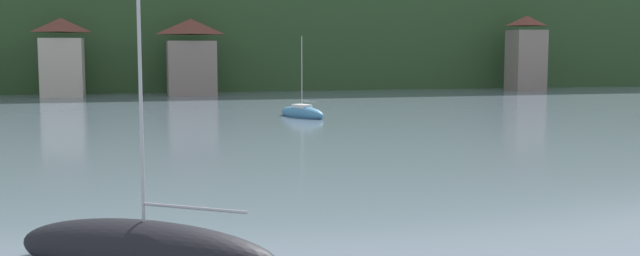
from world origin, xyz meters
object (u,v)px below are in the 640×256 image
Objects in this scene: shore_building_westcentral at (62,59)px; sailboat_mid_2 at (145,253)px; shore_building_central at (191,58)px; shore_building_eastcentral at (526,54)px; sailboat_far_0 at (302,113)px.

shore_building_westcentral is 79.37m from sailboat_mid_2.
sailboat_mid_2 is at bearing -83.34° from shore_building_westcentral.
shore_building_central is 0.92× the size of shore_building_eastcentral.
shore_building_westcentral is at bearing 10.98° from sailboat_far_0.
shore_building_westcentral is 1.11× the size of sailboat_mid_2.
sailboat_mid_2 is at bearing -125.49° from shore_building_eastcentral.
shore_building_eastcentral is 1.44× the size of sailboat_far_0.
shore_building_central is at bearing 0.91° from shore_building_westcentral.
sailboat_mid_2 is (-14.22, -43.71, 0.07)m from sailboat_far_0.
shore_building_westcentral is 0.99× the size of shore_building_central.
sailboat_mid_2 is at bearing -95.09° from shore_building_central.
shore_building_central is 36.27m from sailboat_far_0.
shore_building_eastcentral is (64.90, -0.58, 0.46)m from shore_building_westcentral.
shore_building_central is 1.12× the size of sailboat_mid_2.
sailboat_far_0 is at bearing -73.55° from sailboat_mid_2.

